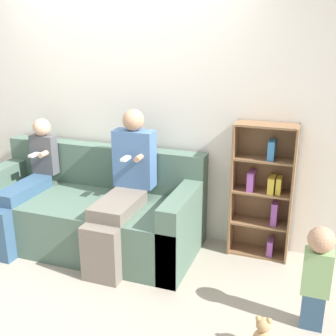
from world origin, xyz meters
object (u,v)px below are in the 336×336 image
Objects in this scene: adult_seated at (123,187)px; toddler_standing at (317,272)px; child_seated at (25,184)px; couch at (89,213)px; teddy_bear at (263,335)px; bookshelf at (264,191)px.

adult_seated is 1.71× the size of toddler_standing.
child_seated is at bearing -177.28° from adult_seated.
couch is 2.00m from teddy_bear.
bookshelf is at bearing 98.85° from teddy_bear.
adult_seated reaches higher than teddy_bear.
couch is at bearing 165.07° from toddler_standing.
teddy_bear is at bearing -81.15° from bookshelf.
couch is 2.75× the size of toddler_standing.
toddler_standing is (2.64, -0.40, -0.15)m from child_seated.
child_seated is 1.50× the size of toddler_standing.
adult_seated is 1.07× the size of bookshelf.
bookshelf is (1.15, 0.47, -0.05)m from adult_seated.
teddy_bear is at bearing -17.80° from child_seated.
teddy_bear is (0.20, -1.27, -0.49)m from bookshelf.
couch is 0.65m from child_seated.
toddler_standing is at bearing 50.93° from teddy_bear.
toddler_standing is 0.55m from teddy_bear.
bookshelf reaches higher than child_seated.
child_seated reaches higher than teddy_bear.
adult_seated is 1.71m from toddler_standing.
toddler_standing reaches higher than teddy_bear.
teddy_bear is (2.35, -0.75, -0.46)m from child_seated.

